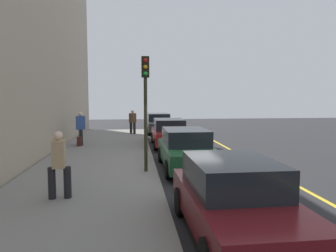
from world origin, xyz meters
The scene contains 12 objects.
ground_plane centered at (0.00, 0.00, 0.00)m, with size 56.00×56.00×0.00m, color #28282B.
sidewalk centered at (0.00, -3.30, 0.07)m, with size 28.00×4.60×0.15m, color gray.
lane_stripe_centre centered at (0.00, 3.20, 0.00)m, with size 28.00×0.14×0.01m, color gold.
parked_car_charcoal centered at (-12.36, 0.03, 0.76)m, with size 4.28×1.98×1.51m.
parked_car_red centered at (-5.91, 0.16, 0.76)m, with size 4.51×1.94×1.51m.
parked_car_green centered at (-0.26, 0.17, 0.76)m, with size 4.48×1.92×1.51m.
parked_car_maroon centered at (5.65, 0.12, 0.76)m, with size 4.22×1.95×1.51m.
pedestrian_tan_coat centered at (3.34, -3.70, 1.07)m, with size 0.49×0.57×1.73m.
pedestrian_brown_coat centered at (-11.00, -1.90, 1.04)m, with size 0.51×0.53×1.67m.
pedestrian_blue_coat centered at (-5.87, -4.69, 1.11)m, with size 0.59×0.54×1.81m.
traffic_light_pole centered at (0.63, -1.40, 2.85)m, with size 0.35×0.26×3.95m.
rolling_suitcase centered at (-5.51, -4.70, 0.40)m, with size 0.34×0.22×0.85m.
Camera 1 is at (11.39, -1.80, 2.72)m, focal length 33.45 mm.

